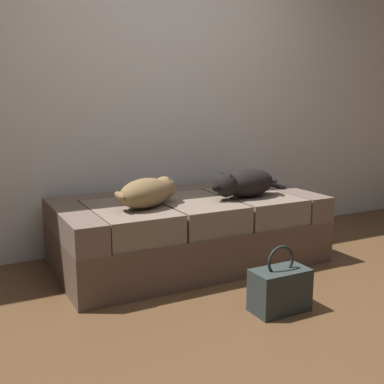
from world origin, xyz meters
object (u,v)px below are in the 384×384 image
couch (189,230)px  handbag (280,289)px  dog_tan (149,192)px  tv_remote (278,186)px  dog_dark (245,183)px

couch → handbag: 0.96m
couch → dog_tan: size_ratio=3.51×
couch → tv_remote: 0.84m
handbag → tv_remote: bearing=53.3°
tv_remote → handbag: bearing=-120.0°
couch → dog_tan: (-0.36, -0.13, 0.34)m
dog_tan → tv_remote: (1.16, 0.15, -0.08)m
tv_remote → dog_dark: bearing=-150.7°
couch → handbag: couch is taller
couch → dog_tan: bearing=-159.4°
dog_dark → handbag: 0.95m
dog_tan → dog_dark: size_ratio=0.90×
dog_tan → dog_dark: bearing=-2.3°
couch → dog_dark: size_ratio=3.17×
couch → handbag: bearing=-85.2°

